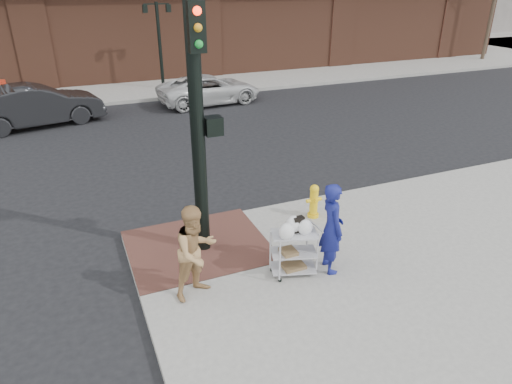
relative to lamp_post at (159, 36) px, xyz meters
name	(u,v)px	position (x,y,z in m)	size (l,w,h in m)	color
ground	(241,269)	(-2.00, -16.00, -2.62)	(220.00, 220.00, 0.00)	black
sidewalk_far	(243,41)	(10.50, 16.00, -2.54)	(65.00, 36.00, 0.15)	gray
brick_curb_ramp	(198,246)	(-2.60, -15.10, -2.46)	(2.80, 2.40, 0.01)	#543027
lamp_post	(159,36)	(0.00, 0.00, 0.00)	(1.32, 0.22, 4.00)	black
traffic_signal_pole	(199,121)	(-2.48, -15.23, 0.21)	(0.61, 0.51, 5.00)	black
woman_blue	(332,228)	(-0.53, -16.84, -1.59)	(0.64, 0.42, 1.76)	navy
pedestrian_tan	(196,252)	(-3.02, -16.59, -1.62)	(0.82, 0.64, 1.69)	tan
sedan_dark	(36,106)	(-5.69, -4.11, -1.83)	(1.66, 4.76, 1.57)	black
minivan_white	(209,89)	(1.37, -3.37, -1.98)	(2.11, 4.58, 1.27)	silver
utility_cart	(294,249)	(-1.21, -16.69, -1.95)	(0.92, 0.68, 1.14)	#AFAEB4
fire_hydrant	(314,201)	(0.22, -14.89, -2.06)	(0.38, 0.26, 0.80)	yellow
newsbox_red	(1,92)	(-7.17, -0.56, -1.95)	(0.43, 0.39, 1.03)	red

